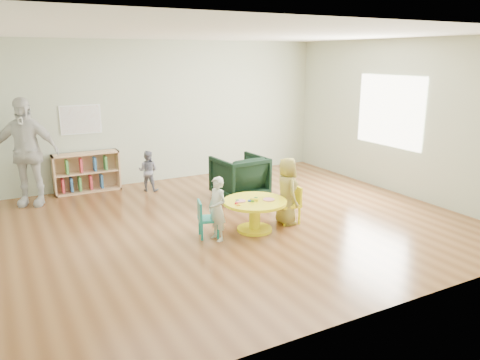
{
  "coord_description": "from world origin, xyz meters",
  "views": [
    {
      "loc": [
        -3.12,
        -6.05,
        2.5
      ],
      "look_at": [
        -0.01,
        -0.3,
        0.76
      ],
      "focal_mm": 35.0,
      "sensor_mm": 36.0,
      "label": 1
    }
  ],
  "objects": [
    {
      "name": "alphabet_poster",
      "position": [
        -1.6,
        2.98,
        1.35
      ],
      "size": [
        0.74,
        0.01,
        0.54
      ],
      "color": "white",
      "rests_on": "ground"
    },
    {
      "name": "child_right",
      "position": [
        0.73,
        -0.41,
        0.51
      ],
      "size": [
        0.41,
        0.55,
        1.03
      ],
      "primitive_type": "imported",
      "rotation": [
        0.0,
        0.0,
        1.4
      ],
      "color": "yellow",
      "rests_on": "ground"
    },
    {
      "name": "armchair",
      "position": [
        0.75,
        1.12,
        0.39
      ],
      "size": [
        0.89,
        0.91,
        0.77
      ],
      "primitive_type": "imported",
      "rotation": [
        0.0,
        0.0,
        3.22
      ],
      "color": "black",
      "rests_on": "ground"
    },
    {
      "name": "toddler",
      "position": [
        -0.57,
        2.34,
        0.39
      ],
      "size": [
        0.48,
        0.46,
        0.77
      ],
      "primitive_type": "imported",
      "rotation": [
        0.0,
        0.0,
        2.51
      ],
      "color": "#181C3D",
      "rests_on": "ground"
    },
    {
      "name": "bookshelf",
      "position": [
        -1.61,
        2.86,
        0.37
      ],
      "size": [
        1.2,
        0.3,
        0.75
      ],
      "color": "tan",
      "rests_on": "ground"
    },
    {
      "name": "child_left",
      "position": [
        -0.48,
        -0.51,
        0.45
      ],
      "size": [
        0.28,
        0.37,
        0.91
      ],
      "primitive_type": "imported",
      "rotation": [
        0.0,
        0.0,
        -1.38
      ],
      "color": "silver",
      "rests_on": "ground"
    },
    {
      "name": "activity_table",
      "position": [
        0.15,
        -0.45,
        0.32
      ],
      "size": [
        0.93,
        0.93,
        0.51
      ],
      "rotation": [
        0.0,
        0.0,
        0.06
      ],
      "color": "#FFF115",
      "rests_on": "ground"
    },
    {
      "name": "room",
      "position": [
        0.01,
        0.0,
        1.89
      ],
      "size": [
        7.1,
        7.0,
        2.8
      ],
      "color": "brown",
      "rests_on": "ground"
    },
    {
      "name": "kid_chair_right",
      "position": [
        0.83,
        -0.41,
        0.31
      ],
      "size": [
        0.35,
        0.35,
        0.58
      ],
      "rotation": [
        0.0,
        0.0,
        1.43
      ],
      "color": "#FFF115",
      "rests_on": "ground"
    },
    {
      "name": "kid_chair_left",
      "position": [
        -0.58,
        -0.34,
        0.29
      ],
      "size": [
        0.35,
        0.35,
        0.53
      ],
      "rotation": [
        0.0,
        0.0,
        -1.84
      ],
      "color": "#18857B",
      "rests_on": "ground"
    },
    {
      "name": "adult_caretaker",
      "position": [
        -2.62,
        2.48,
        0.93
      ],
      "size": [
        1.17,
        0.86,
        1.85
      ],
      "primitive_type": "imported",
      "rotation": [
        0.0,
        0.0,
        -0.42
      ],
      "color": "silver",
      "rests_on": "ground"
    }
  ]
}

